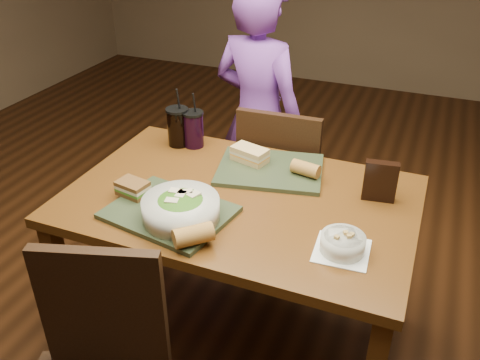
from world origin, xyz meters
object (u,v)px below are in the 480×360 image
Objects in this scene: chair_far at (282,182)px; soup_bowl at (343,243)px; chip_bag at (380,181)px; tray_far at (270,170)px; baguette_near at (193,235)px; cup_cola at (178,127)px; dining_table at (240,216)px; sandwich_near at (133,188)px; cup_berry at (194,129)px; salad_bowl at (181,208)px; diner at (258,119)px; baguette_far at (306,169)px; sandwich_far at (250,154)px; tray_near at (169,212)px.

soup_bowl is (0.43, -0.75, 0.28)m from chair_far.
chair_far is 0.71m from chip_bag.
tray_far is 3.28× the size of baguette_near.
baguette_near is at bearing -160.31° from soup_bowl.
dining_table is at bearing -35.73° from cup_cola.
cup_berry reaches higher than sandwich_near.
chair_far is at bearing 81.74° from salad_bowl.
dining_table is 3.10× the size of tray_far.
baguette_far is (0.42, -0.59, 0.09)m from diner.
chip_bag is at bearing 19.42° from dining_table.
baguette_near is 0.51× the size of cup_berry.
cup_berry is (-0.35, 0.32, 0.17)m from dining_table.
tray_far is (0.27, -0.59, 0.05)m from diner.
sandwich_far reaches higher than dining_table.
diner is 3.36× the size of tray_far.
chip_bag is at bearing 29.52° from tray_near.
sandwich_far is at bearing 173.14° from baguette_far.
baguette_far is 0.55m from cup_berry.
baguette_near is at bearing -46.87° from salad_bowl.
tray_near is 2.68× the size of chip_bag.
chair_far is 0.91m from soup_bowl.
sandwich_near is 1.12× the size of baguette_far.
salad_bowl is 2.08× the size of baguette_near.
soup_bowl is 1.17× the size of chip_bag.
diner is 0.56m from cup_cola.
soup_bowl is 0.65m from sandwich_far.
dining_table is 0.84m from diner.
cup_cola is at bearing 121.65° from baguette_near.
tray_near is at bearing -65.48° from cup_cola.
diner is at bearing 123.37° from soup_bowl.
baguette_far is 0.45× the size of cup_berry.
dining_table is 0.38m from baguette_near.
cup_berry is (-0.12, -0.49, 0.13)m from diner.
tray_near is at bearing -14.21° from sandwich_near.
sandwich_far is at bearing 164.29° from chip_bag.
tray_near is 1.58× the size of salad_bowl.
diner reaches higher than sandwich_near.
tray_near is 1.56× the size of cup_cola.
chip_bag is at bearing -8.25° from cup_cola.
salad_bowl is (-0.12, -0.24, 0.15)m from dining_table.
soup_bowl is 0.93m from cup_berry.
baguette_near reaches higher than sandwich_near.
soup_bowl is (0.55, 0.05, -0.03)m from salad_bowl.
sandwich_far is at bearing -99.10° from chair_far.
tray_far is 0.56m from sandwich_near.
diner is 3.36× the size of tray_near.
diner is at bearing 114.61° from tray_far.
tray_near reaches higher than dining_table.
tray_far is at bearing 78.98° from dining_table.
baguette_far reaches higher than dining_table.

